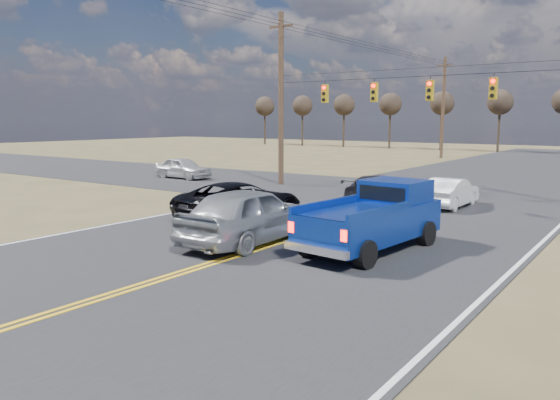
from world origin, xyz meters
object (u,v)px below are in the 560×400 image
Objects in this scene: silver_suv at (249,215)px; dgrey_car_queue at (378,190)px; white_car_queue at (450,193)px; cross_car_west at (183,168)px; black_suv at (240,201)px; pickup_truck at (374,218)px.

silver_suv is 9.51m from dgrey_car_queue.
white_car_queue is 18.38m from cross_car_west.
dgrey_car_queue is at bearing -98.56° from cross_car_west.
black_suv is at bearing -48.14° from silver_suv.
pickup_truck is 3.91m from silver_suv.
pickup_truck is 1.04× the size of black_suv.
dgrey_car_queue reaches higher than white_car_queue.
silver_suv is at bearing 75.98° from white_car_queue.
silver_suv reaches higher than cross_car_west.
dgrey_car_queue is at bearing -103.78° from black_suv.
dgrey_car_queue is at bearing 23.93° from white_car_queue.
pickup_truck is 1.04× the size of silver_suv.
white_car_queue is 0.96× the size of cross_car_west.
pickup_truck is 22.02m from cross_car_west.
black_suv is 9.62m from white_car_queue.
cross_car_west is (-18.32, 1.52, 0.05)m from white_car_queue.
cross_car_west reaches higher than dgrey_car_queue.
cross_car_west is at bearing -15.10° from dgrey_car_queue.
black_suv is (-2.88, 3.02, -0.17)m from silver_suv.
pickup_truck is 1.34× the size of cross_car_west.
silver_suv is 11.12m from white_car_queue.
pickup_truck is 9.41m from white_car_queue.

